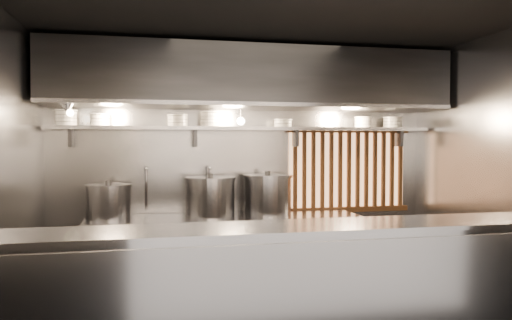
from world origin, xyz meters
name	(u,v)px	position (x,y,z in m)	size (l,w,h in m)	color
ceiling	(276,21)	(0.00, 0.00, 2.80)	(4.50, 4.50, 0.00)	black
wall_back	(245,169)	(0.00, 1.50, 1.40)	(4.50, 4.50, 0.00)	gray
wall_left	(5,182)	(-2.25, 0.00, 1.40)	(3.00, 3.00, 0.00)	gray
wall_right	(495,175)	(2.25, 0.00, 1.40)	(3.00, 3.00, 0.00)	gray
serving_counter	(308,303)	(0.00, -0.96, 0.57)	(4.50, 0.56, 1.13)	#9E9EA4
cooking_bench	(224,256)	(-0.30, 1.13, 0.45)	(3.00, 0.70, 0.90)	#9E9EA4
bowl_shelf	(247,129)	(0.00, 1.32, 1.88)	(4.40, 0.34, 0.04)	#9E9EA4
exhaust_hood	(251,79)	(0.00, 1.10, 2.42)	(4.40, 0.81, 0.65)	#2D2D30
wood_screen	(348,170)	(1.30, 1.45, 1.38)	(1.56, 0.09, 1.04)	#FAAF70
faucet_left	(146,179)	(-1.15, 1.37, 1.31)	(0.04, 0.30, 0.50)	silver
faucet_right	(208,178)	(-0.45, 1.37, 1.31)	(0.04, 0.30, 0.50)	silver
heat_lamp	(67,107)	(-1.90, 0.85, 2.07)	(0.25, 0.35, 0.20)	#9E9EA4
pendant_bulb	(241,121)	(-0.10, 1.20, 1.96)	(0.09, 0.09, 0.19)	#2D2D30
stock_pot_left	(108,201)	(-1.55, 1.17, 1.09)	(0.62, 0.62, 0.41)	#9E9EA4
stock_pot_mid	(210,197)	(-0.46, 1.13, 1.12)	(0.59, 0.59, 0.48)	#9E9EA4
stock_pot_right	(268,194)	(0.21, 1.18, 1.13)	(0.75, 0.75, 0.49)	#9E9EA4
bowl_stack_0	(66,118)	(-1.98, 1.32, 1.98)	(0.24, 0.24, 0.17)	white
bowl_stack_1	(100,120)	(-1.63, 1.32, 1.97)	(0.23, 0.23, 0.13)	white
bowl_stack_2	(178,121)	(-0.80, 1.32, 1.97)	(0.24, 0.24, 0.13)	white
bowl_stack_3	(210,119)	(-0.44, 1.32, 1.98)	(0.23, 0.23, 0.17)	white
bowl_stack_4	(283,123)	(0.43, 1.32, 1.95)	(0.22, 0.22, 0.09)	white
bowl_stack_5	(363,122)	(1.43, 1.32, 1.97)	(0.21, 0.21, 0.13)	white
bowl_stack_6	(393,123)	(1.83, 1.32, 1.97)	(0.24, 0.24, 0.13)	white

